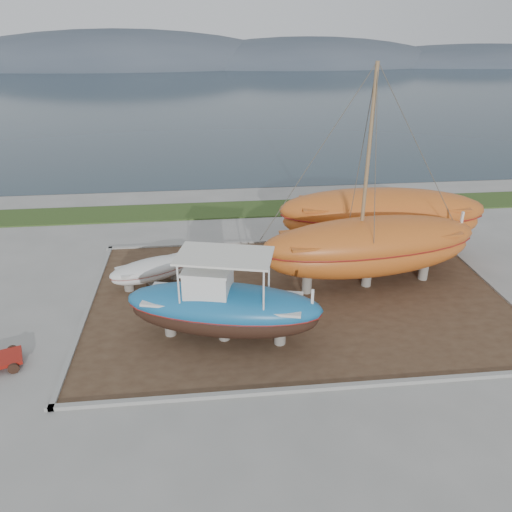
{
  "coord_description": "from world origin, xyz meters",
  "views": [
    {
      "loc": [
        -3.94,
        -14.95,
        11.27
      ],
      "look_at": [
        -1.88,
        4.0,
        2.16
      ],
      "focal_mm": 35.0,
      "sensor_mm": 36.0,
      "label": 1
    }
  ],
  "objects_px": {
    "white_dinghy": "(152,273)",
    "orange_sailboat": "(377,184)",
    "blue_caique": "(223,298)",
    "orange_bare_hull": "(380,223)"
  },
  "relations": [
    {
      "from": "white_dinghy",
      "to": "orange_sailboat",
      "type": "xyz_separation_m",
      "value": [
        9.84,
        -1.21,
        4.29
      ]
    },
    {
      "from": "blue_caique",
      "to": "orange_bare_hull",
      "type": "distance_m",
      "value": 10.84
    },
    {
      "from": "white_dinghy",
      "to": "orange_sailboat",
      "type": "height_order",
      "value": "orange_sailboat"
    },
    {
      "from": "orange_sailboat",
      "to": "orange_bare_hull",
      "type": "distance_m",
      "value": 4.87
    },
    {
      "from": "blue_caique",
      "to": "orange_sailboat",
      "type": "distance_m",
      "value": 8.23
    },
    {
      "from": "blue_caique",
      "to": "orange_sailboat",
      "type": "relative_size",
      "value": 0.74
    },
    {
      "from": "blue_caique",
      "to": "orange_bare_hull",
      "type": "xyz_separation_m",
      "value": [
        8.39,
        6.87,
        -0.08
      ]
    },
    {
      "from": "orange_sailboat",
      "to": "orange_bare_hull",
      "type": "xyz_separation_m",
      "value": [
        1.64,
        3.31,
        -3.16
      ]
    },
    {
      "from": "blue_caique",
      "to": "orange_bare_hull",
      "type": "relative_size",
      "value": 0.71
    },
    {
      "from": "white_dinghy",
      "to": "orange_sailboat",
      "type": "distance_m",
      "value": 10.8
    }
  ]
}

